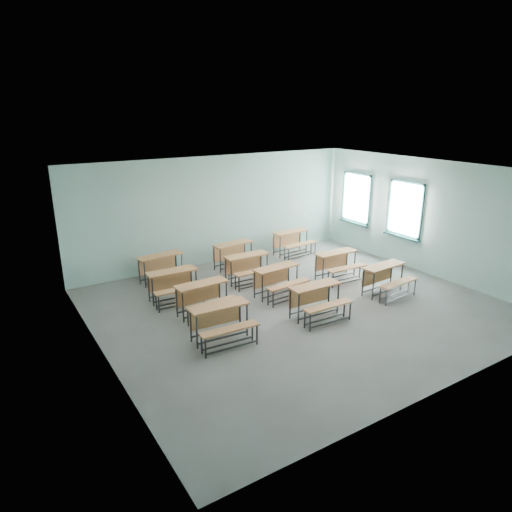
# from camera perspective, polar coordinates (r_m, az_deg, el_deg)

# --- Properties ---
(room) EXTENTS (9.04, 8.04, 3.24)m
(room) POSITION_cam_1_polar(r_m,az_deg,el_deg) (10.51, 5.69, 1.88)
(room) COLOR gray
(room) RESTS_ON ground
(desk_unit_r0c0) EXTENTS (1.25, 0.88, 0.75)m
(desk_unit_r0c0) POSITION_cam_1_polar(r_m,az_deg,el_deg) (9.22, -4.35, -7.76)
(desk_unit_r0c0) COLOR #C37A46
(desk_unit_r0c0) RESTS_ON ground
(desk_unit_r0c1) EXTENTS (1.23, 0.84, 0.75)m
(desk_unit_r0c1) POSITION_cam_1_polar(r_m,az_deg,el_deg) (10.28, 7.72, -5.05)
(desk_unit_r0c1) COLOR #C37A46
(desk_unit_r0c1) RESTS_ON ground
(desk_unit_r0c2) EXTENTS (1.26, 0.89, 0.75)m
(desk_unit_r0c2) POSITION_cam_1_polar(r_m,az_deg,el_deg) (11.89, 16.01, -2.36)
(desk_unit_r0c2) COLOR #C37A46
(desk_unit_r0c2) RESTS_ON ground
(desk_unit_r1c0) EXTENTS (1.24, 0.86, 0.75)m
(desk_unit_r1c0) POSITION_cam_1_polar(r_m,az_deg,el_deg) (10.35, -6.51, -4.83)
(desk_unit_r1c0) COLOR #C37A46
(desk_unit_r1c0) RESTS_ON ground
(desk_unit_r1c1) EXTENTS (1.27, 0.90, 0.75)m
(desk_unit_r1c1) POSITION_cam_1_polar(r_m,az_deg,el_deg) (11.33, 2.88, -2.66)
(desk_unit_r1c1) COLOR #C37A46
(desk_unit_r1c1) RESTS_ON ground
(desk_unit_r1c2) EXTENTS (1.24, 0.85, 0.75)m
(desk_unit_r1c2) POSITION_cam_1_polar(r_m,az_deg,el_deg) (12.65, 10.24, -0.67)
(desk_unit_r1c2) COLOR #C37A46
(desk_unit_r1c2) RESTS_ON ground
(desk_unit_r2c0) EXTENTS (1.24, 0.86, 0.75)m
(desk_unit_r2c0) POSITION_cam_1_polar(r_m,az_deg,el_deg) (11.22, -10.21, -3.16)
(desk_unit_r2c0) COLOR #C37A46
(desk_unit_r2c0) RESTS_ON ground
(desk_unit_r2c1) EXTENTS (1.23, 0.84, 0.75)m
(desk_unit_r2c1) POSITION_cam_1_polar(r_m,az_deg,el_deg) (12.21, -0.93, -1.08)
(desk_unit_r2c1) COLOR #C37A46
(desk_unit_r2c1) RESTS_ON ground
(desk_unit_r3c0) EXTENTS (1.30, 0.95, 0.75)m
(desk_unit_r3c0) POSITION_cam_1_polar(r_m,az_deg,el_deg) (12.46, -11.59, -1.06)
(desk_unit_r3c0) COLOR #C37A46
(desk_unit_r3c0) RESTS_ON ground
(desk_unit_r3c1) EXTENTS (1.29, 0.93, 0.75)m
(desk_unit_r3c1) POSITION_cam_1_polar(r_m,az_deg,el_deg) (13.28, -2.63, 0.52)
(desk_unit_r3c1) COLOR #C37A46
(desk_unit_r3c1) RESTS_ON ground
(desk_unit_r3c2) EXTENTS (1.26, 0.89, 0.75)m
(desk_unit_r3c2) POSITION_cam_1_polar(r_m,az_deg,el_deg) (14.58, 4.60, 2.09)
(desk_unit_r3c2) COLOR #C37A46
(desk_unit_r3c2) RESTS_ON ground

